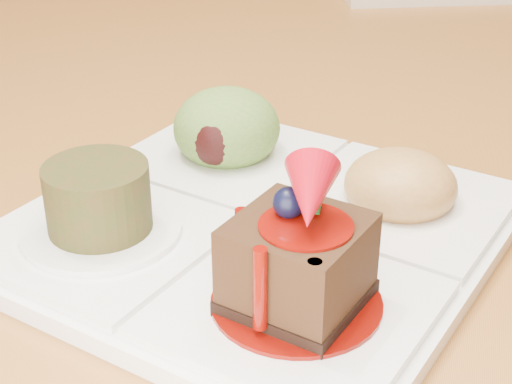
# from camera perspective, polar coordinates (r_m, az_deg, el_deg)

# --- Properties ---
(dining_table) EXTENTS (1.00, 1.80, 0.75)m
(dining_table) POSITION_cam_1_polar(r_m,az_deg,el_deg) (1.09, -1.39, 10.34)
(dining_table) COLOR #9E6428
(dining_table) RESTS_ON ground
(sampler_plate) EXTENTS (0.35, 0.35, 0.11)m
(sampler_plate) POSITION_cam_1_polar(r_m,az_deg,el_deg) (0.50, 0.08, -1.04)
(sampler_plate) COLOR white
(sampler_plate) RESTS_ON dining_table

